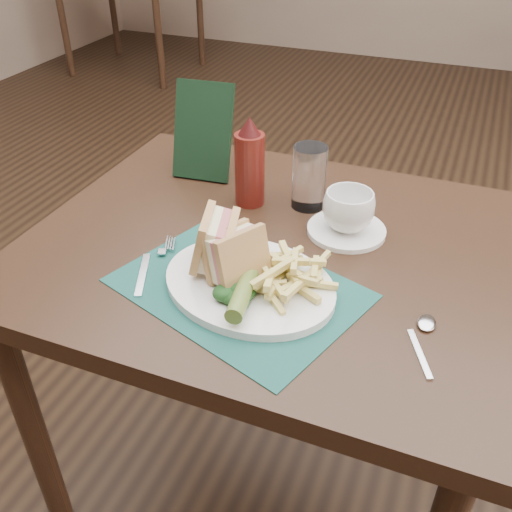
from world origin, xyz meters
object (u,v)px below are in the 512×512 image
(placemat, at_px, (238,288))
(sandwich_half_b, at_px, (228,249))
(coffee_cup, at_px, (348,211))
(table_bg_left, at_px, (134,18))
(sandwich_half_a, at_px, (203,240))
(saucer, at_px, (346,230))
(check_presenter, at_px, (203,131))
(ketchup_bottle, at_px, (250,161))
(drinking_glass, at_px, (309,177))
(plate, at_px, (249,284))
(table_main, at_px, (269,381))

(placemat, bearing_deg, sandwich_half_b, 149.79)
(sandwich_half_b, xyz_separation_m, coffee_cup, (0.15, 0.22, -0.02))
(table_bg_left, distance_m, sandwich_half_a, 3.78)
(saucer, bearing_deg, check_presenter, 160.85)
(placemat, distance_m, ketchup_bottle, 0.31)
(saucer, xyz_separation_m, coffee_cup, (0.00, -0.00, 0.04))
(table_bg_left, bearing_deg, drinking_glass, -51.81)
(check_presenter, bearing_deg, coffee_cup, -24.52)
(placemat, bearing_deg, plate, 18.60)
(table_bg_left, height_order, drinking_glass, drinking_glass)
(table_bg_left, bearing_deg, table_main, -53.56)
(coffee_cup, bearing_deg, drinking_glass, 144.28)
(table_main, distance_m, sandwich_half_b, 0.46)
(drinking_glass, relative_size, check_presenter, 0.62)
(sandwich_half_b, distance_m, coffee_cup, 0.27)
(saucer, xyz_separation_m, ketchup_bottle, (-0.22, 0.04, 0.09))
(saucer, bearing_deg, drinking_glass, 144.28)
(table_bg_left, bearing_deg, placemat, -54.95)
(drinking_glass, bearing_deg, plate, -91.17)
(placemat, distance_m, check_presenter, 0.44)
(table_bg_left, relative_size, sandwich_half_a, 9.11)
(table_bg_left, bearing_deg, sandwich_half_a, -55.68)
(placemat, bearing_deg, ketchup_bottle, 108.47)
(sandwich_half_b, bearing_deg, sandwich_half_a, -157.64)
(sandwich_half_a, bearing_deg, placemat, -31.21)
(placemat, bearing_deg, check_presenter, 123.24)
(coffee_cup, relative_size, check_presenter, 0.46)
(check_presenter, bearing_deg, table_bg_left, 119.91)
(placemat, xyz_separation_m, drinking_glass, (0.02, 0.31, 0.06))
(placemat, xyz_separation_m, ketchup_bottle, (-0.09, 0.28, 0.09))
(table_bg_left, xyz_separation_m, placemat, (2.19, -3.12, 0.38))
(sandwich_half_a, xyz_separation_m, check_presenter, (-0.16, 0.34, 0.04))
(placemat, bearing_deg, sandwich_half_a, 165.03)
(table_bg_left, distance_m, coffee_cup, 3.72)
(saucer, xyz_separation_m, check_presenter, (-0.36, 0.13, 0.10))
(plate, xyz_separation_m, saucer, (0.11, 0.23, -0.00))
(placemat, height_order, saucer, saucer)
(plate, relative_size, coffee_cup, 3.08)
(table_bg_left, height_order, sandwich_half_a, sandwich_half_a)
(table_main, distance_m, coffee_cup, 0.45)
(sandwich_half_a, xyz_separation_m, saucer, (0.20, 0.22, -0.06))
(placemat, relative_size, drinking_glass, 2.99)
(saucer, height_order, drinking_glass, drinking_glass)
(sandwich_half_b, distance_m, drinking_glass, 0.30)
(sandwich_half_b, distance_m, ketchup_bottle, 0.27)
(plate, distance_m, drinking_glass, 0.31)
(ketchup_bottle, distance_m, check_presenter, 0.17)
(sandwich_half_a, xyz_separation_m, ketchup_bottle, (-0.02, 0.26, 0.03))
(table_bg_left, distance_m, ketchup_bottle, 3.56)
(sandwich_half_a, distance_m, coffee_cup, 0.29)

